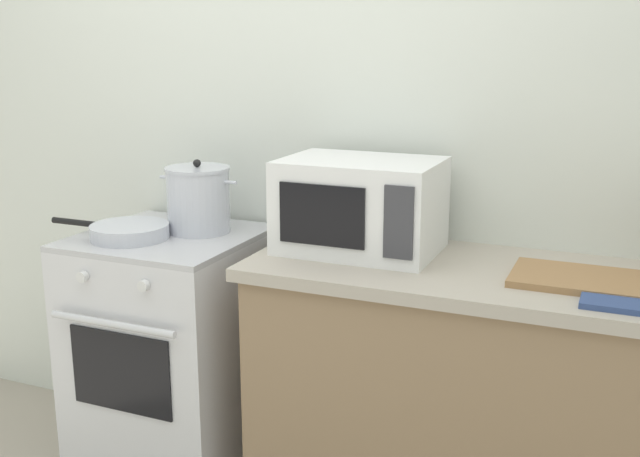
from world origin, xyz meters
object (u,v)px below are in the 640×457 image
object	(u,v)px
cutting_board	(577,279)
oven_mitt	(617,302)
stove	(173,355)
stock_pot	(198,199)
frying_pan	(128,231)
microwave	(360,205)

from	to	relation	value
cutting_board	oven_mitt	world-z (taller)	cutting_board
stove	cutting_board	xyz separation A→B (m)	(1.38, 0.00, 0.47)
stock_pot	cutting_board	xyz separation A→B (m)	(1.30, -0.09, -0.11)
frying_pan	microwave	distance (m)	0.82
microwave	oven_mitt	xyz separation A→B (m)	(0.80, -0.24, -0.14)
stove	microwave	world-z (taller)	microwave
frying_pan	cutting_board	size ratio (longest dim) A/B	1.31
stove	oven_mitt	distance (m)	1.58
stock_pot	oven_mitt	distance (m)	1.44
frying_pan	stock_pot	bearing A→B (deg)	45.98
cutting_board	oven_mitt	distance (m)	0.20
microwave	stove	bearing A→B (deg)	-173.55
stove	frying_pan	distance (m)	0.50
cutting_board	microwave	bearing A→B (deg)	173.50
stock_pot	cutting_board	bearing A→B (deg)	-3.79
stock_pot	frying_pan	distance (m)	0.27
stove	stock_pot	world-z (taller)	stock_pot
stock_pot	oven_mitt	xyz separation A→B (m)	(1.42, -0.25, -0.11)
stove	frying_pan	size ratio (longest dim) A/B	1.95
frying_pan	cutting_board	world-z (taller)	frying_pan
stove	cutting_board	size ratio (longest dim) A/B	2.56
stove	oven_mitt	bearing A→B (deg)	-6.06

